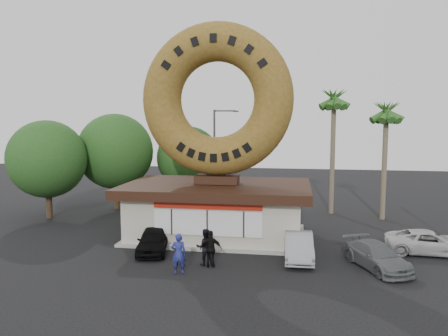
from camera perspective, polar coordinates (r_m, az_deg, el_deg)
ground at (r=21.66m, az=-3.74°, el=-12.97°), size 90.00×90.00×0.00m
donut_shop at (r=26.86m, az=-0.91°, el=-5.26°), size 11.20×7.20×3.80m
giant_donut at (r=26.36m, az=-0.93°, el=8.91°), size 9.10×2.32×9.10m
tree_west at (r=35.91m, az=-14.01°, el=2.11°), size 6.00×6.00×7.65m
tree_mid at (r=36.10m, az=-4.67°, el=1.31°), size 5.20×5.20×6.63m
tree_far at (r=33.98m, az=-22.10°, el=1.08°), size 5.60×5.60×7.14m
palm_near at (r=34.07m, az=14.17°, el=8.24°), size 2.60×2.60×9.75m
palm_far at (r=33.05m, az=20.45°, el=6.49°), size 2.60×2.60×8.75m
street_lamp at (r=36.60m, az=-1.04°, el=2.12°), size 2.11×0.20×8.00m
person_left at (r=20.76m, az=-5.95°, el=-11.06°), size 0.79×0.60×1.92m
person_center at (r=21.88m, az=-2.50°, el=-10.27°), size 1.05×0.92×1.82m
person_right at (r=21.54m, az=-1.71°, el=-10.53°), size 1.13×0.62×1.82m
car_black at (r=24.25m, az=-9.26°, el=-9.32°), size 2.25×4.05×1.30m
car_silver at (r=23.14m, az=9.74°, el=-10.04°), size 1.52×4.10×1.34m
car_grey at (r=22.70m, az=19.37°, el=-10.80°), size 3.21×4.52×1.21m
car_white at (r=26.11m, az=25.24°, el=-8.78°), size 4.59×2.31×1.25m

